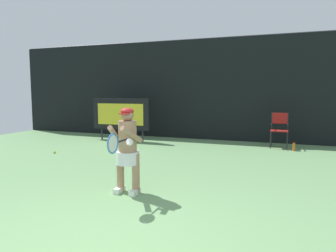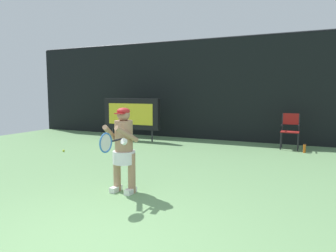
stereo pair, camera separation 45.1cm
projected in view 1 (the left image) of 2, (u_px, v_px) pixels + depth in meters
backdrop_screen at (232, 90)px, 11.01m from camera, size 18.00×0.12×3.66m
scoreboard at (121, 114)px, 11.10m from camera, size 2.20×0.21×1.50m
umpire_chair at (279, 128)px, 9.74m from camera, size 0.52×0.44×1.08m
water_bottle at (294, 147)px, 9.20m from camera, size 0.07×0.07×0.27m
tennis_player at (127, 147)px, 5.31m from camera, size 0.53×0.61×1.47m
tennis_racket at (114, 143)px, 4.68m from camera, size 0.03×0.60×0.31m
tennis_ball_loose at (54, 152)px, 8.84m from camera, size 0.07×0.07×0.07m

